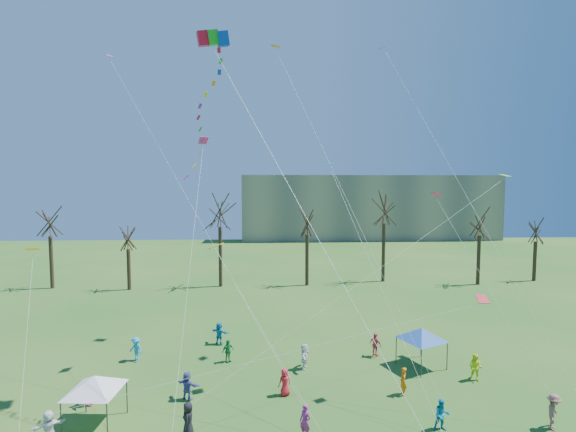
{
  "coord_description": "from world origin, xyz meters",
  "views": [
    {
      "loc": [
        -2.01,
        -14.15,
        12.41
      ],
      "look_at": [
        -1.09,
        5.0,
        11.0
      ],
      "focal_mm": 25.0,
      "sensor_mm": 36.0,
      "label": 1
    }
  ],
  "objects_px": {
    "canopy_tent_white": "(95,383)",
    "canopy_tent_blue": "(422,334)",
    "distant_building": "(368,207)",
    "big_box_kite": "(210,115)"
  },
  "relations": [
    {
      "from": "distant_building",
      "to": "big_box_kite",
      "type": "bearing_deg",
      "value": -110.45
    },
    {
      "from": "canopy_tent_white",
      "to": "canopy_tent_blue",
      "type": "relative_size",
      "value": 1.06
    },
    {
      "from": "distant_building",
      "to": "big_box_kite",
      "type": "xyz_separation_m",
      "value": [
        -27.29,
        -73.19,
        8.9
      ]
    },
    {
      "from": "distant_building",
      "to": "canopy_tent_blue",
      "type": "bearing_deg",
      "value": -100.98
    },
    {
      "from": "canopy_tent_white",
      "to": "distant_building",
      "type": "bearing_deg",
      "value": 66.4
    },
    {
      "from": "canopy_tent_white",
      "to": "canopy_tent_blue",
      "type": "distance_m",
      "value": 20.38
    },
    {
      "from": "distant_building",
      "to": "big_box_kite",
      "type": "relative_size",
      "value": 2.51
    },
    {
      "from": "big_box_kite",
      "to": "canopy_tent_blue",
      "type": "distance_m",
      "value": 19.98
    },
    {
      "from": "distant_building",
      "to": "canopy_tent_blue",
      "type": "xyz_separation_m",
      "value": [
        -13.54,
        -69.77,
        -5.19
      ]
    },
    {
      "from": "distant_building",
      "to": "big_box_kite",
      "type": "distance_m",
      "value": 78.62
    }
  ]
}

